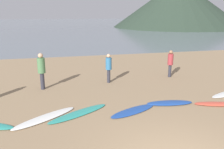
# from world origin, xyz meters

# --- Properties ---
(ground_plane) EXTENTS (120.00, 120.00, 0.20)m
(ground_plane) POSITION_xyz_m (0.00, 10.00, -0.10)
(ground_plane) COLOR #997C5B
(ground_plane) RESTS_ON ground
(ocean_water) EXTENTS (140.00, 100.00, 0.01)m
(ocean_water) POSITION_xyz_m (0.00, 65.63, 0.00)
(ocean_water) COLOR slate
(ocean_water) RESTS_ON ground
(headland_hill) EXTENTS (30.50, 30.50, 10.81)m
(headland_hill) POSITION_xyz_m (26.02, 48.88, 5.40)
(headland_hill) COLOR #28382B
(headland_hill) RESTS_ON ground
(surfboard_1) EXTENTS (2.41, 1.88, 0.07)m
(surfboard_1) POSITION_xyz_m (-3.36, 3.70, 0.04)
(surfboard_1) COLOR white
(surfboard_1) RESTS_ON ground
(surfboard_2) EXTENTS (2.51, 1.73, 0.06)m
(surfboard_2) POSITION_xyz_m (-2.13, 3.81, 0.03)
(surfboard_2) COLOR teal
(surfboard_2) RESTS_ON ground
(surfboard_3) EXTENTS (2.17, 1.36, 0.07)m
(surfboard_3) POSITION_xyz_m (-0.08, 3.54, 0.03)
(surfboard_3) COLOR #1E479E
(surfboard_3) RESTS_ON ground
(surfboard_4) EXTENTS (1.98, 0.80, 0.09)m
(surfboard_4) POSITION_xyz_m (1.65, 3.94, 0.05)
(surfboard_4) COLOR #1E479E
(surfboard_4) RESTS_ON ground
(surfboard_5) EXTENTS (2.04, 0.99, 0.10)m
(surfboard_5) POSITION_xyz_m (3.57, 3.36, 0.05)
(surfboard_5) COLOR #D84C38
(surfboard_5) RESTS_ON ground
(person_0) EXTENTS (0.37, 0.37, 1.81)m
(person_0) POSITION_xyz_m (-3.57, 7.17, 1.07)
(person_0) COLOR #2D2D38
(person_0) RESTS_ON ground
(person_1) EXTENTS (0.32, 0.32, 1.57)m
(person_1) POSITION_xyz_m (-0.15, 7.51, 0.93)
(person_1) COLOR #2D2D38
(person_1) RESTS_ON ground
(person_3) EXTENTS (0.32, 0.32, 1.57)m
(person_3) POSITION_xyz_m (3.59, 7.81, 0.93)
(person_3) COLOR #2D2D38
(person_3) RESTS_ON ground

